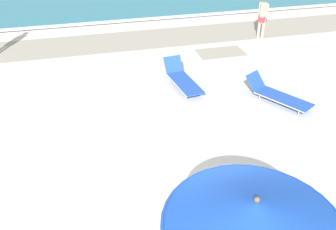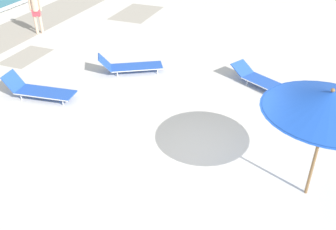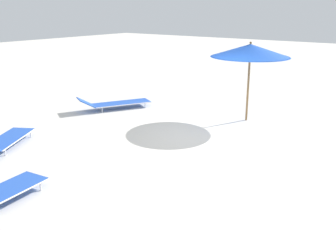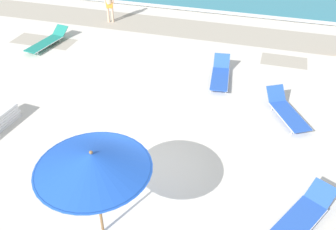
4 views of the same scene
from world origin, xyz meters
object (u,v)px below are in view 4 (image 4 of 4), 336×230
(sun_lounger_near_water_left, at_px, (299,219))
(sun_lounger_near_water_right, at_px, (47,41))
(beachgoer_wading_adult, at_px, (109,1))
(sun_lounger_beside_umbrella, at_px, (286,111))
(beach_umbrella, at_px, (92,161))
(sun_lounger_under_umbrella, at_px, (220,75))

(sun_lounger_near_water_left, relative_size, sun_lounger_near_water_right, 1.02)
(sun_lounger_near_water_left, relative_size, beachgoer_wading_adult, 1.34)
(sun_lounger_beside_umbrella, height_order, sun_lounger_near_water_right, sun_lounger_beside_umbrella)
(sun_lounger_near_water_left, distance_m, beachgoer_wading_adult, 13.30)
(beach_umbrella, distance_m, beachgoer_wading_adult, 12.31)
(beach_umbrella, xyz_separation_m, sun_lounger_near_water_left, (4.04, 1.38, -1.84))
(beach_umbrella, height_order, beachgoer_wading_adult, beach_umbrella)
(sun_lounger_beside_umbrella, bearing_deg, sun_lounger_near_water_right, 135.84)
(beach_umbrella, height_order, sun_lounger_beside_umbrella, beach_umbrella)
(sun_lounger_beside_umbrella, xyz_separation_m, sun_lounger_near_water_right, (-9.87, 2.48, -0.01))
(beach_umbrella, xyz_separation_m, sun_lounger_beside_umbrella, (3.61, 5.58, -1.82))
(sun_lounger_under_umbrella, relative_size, sun_lounger_near_water_left, 0.85)
(sun_lounger_beside_umbrella, xyz_separation_m, sun_lounger_near_water_left, (0.43, -4.19, -0.02))
(beach_umbrella, distance_m, sun_lounger_near_water_left, 4.65)
(sun_lounger_near_water_left, bearing_deg, sun_lounger_beside_umbrella, 124.92)
(sun_lounger_beside_umbrella, bearing_deg, sun_lounger_under_umbrella, 114.91)
(sun_lounger_beside_umbrella, distance_m, sun_lounger_near_water_left, 4.21)
(sun_lounger_near_water_left, bearing_deg, sun_lounger_under_umbrella, 144.53)
(sun_lounger_beside_umbrella, xyz_separation_m, beachgoer_wading_adult, (-8.40, 5.72, 0.78))
(beach_umbrella, distance_m, sun_lounger_beside_umbrella, 6.89)
(sun_lounger_under_umbrella, bearing_deg, beach_umbrella, -106.75)
(beach_umbrella, height_order, sun_lounger_near_water_right, beach_umbrella)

